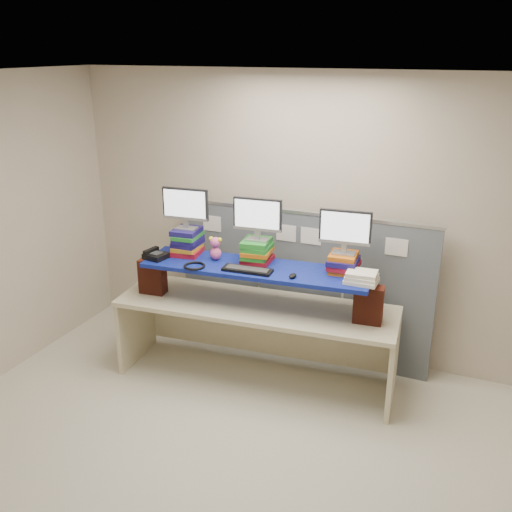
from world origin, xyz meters
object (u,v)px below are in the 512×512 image
at_px(blue_board, 256,268).
at_px(keyboard, 247,270).
at_px(monitor_center, 257,217).
at_px(monitor_right, 345,229).
at_px(desk_phone, 155,255).
at_px(monitor_left, 185,206).
at_px(desk, 256,320).

distance_m(blue_board, keyboard, 0.14).
height_order(monitor_center, monitor_right, monitor_center).
bearing_deg(blue_board, monitor_center, 101.89).
bearing_deg(monitor_right, keyboard, -162.61).
bearing_deg(desk_phone, monitor_left, 55.57).
bearing_deg(monitor_center, desk_phone, -167.71).
bearing_deg(blue_board, desk, -5.18).
height_order(monitor_left, monitor_center, monitor_left).
relative_size(monitor_center, monitor_right, 1.00).
xyz_separation_m(keyboard, desk_phone, (-0.91, -0.04, 0.02)).
bearing_deg(desk, keyboard, -105.91).
relative_size(blue_board, monitor_left, 4.60).
xyz_separation_m(monitor_center, keyboard, (0.01, -0.25, -0.41)).
bearing_deg(monitor_left, desk_phone, -138.86).
bearing_deg(desk, monitor_left, 170.66).
distance_m(monitor_left, keyboard, 0.85).
relative_size(desk, desk_phone, 11.89).
bearing_deg(keyboard, monitor_center, 88.47).
bearing_deg(monitor_center, desk, -78.11).
bearing_deg(blue_board, desk_phone, -175.00).
xyz_separation_m(monitor_center, desk_phone, (-0.90, -0.28, -0.40)).
distance_m(blue_board, desk_phone, 0.95).
distance_m(monitor_left, desk_phone, 0.53).
bearing_deg(monitor_center, monitor_right, -0.00).
bearing_deg(monitor_left, desk, -9.34).
bearing_deg(blue_board, monitor_right, 8.92).
relative_size(monitor_left, monitor_center, 1.00).
bearing_deg(monitor_left, keyboard, -19.96).
bearing_deg(desk, monitor_center, 101.89).
bearing_deg(desk, desk_phone, -175.00).
bearing_deg(keyboard, monitor_right, 18.63).
height_order(monitor_left, desk_phone, monitor_left).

